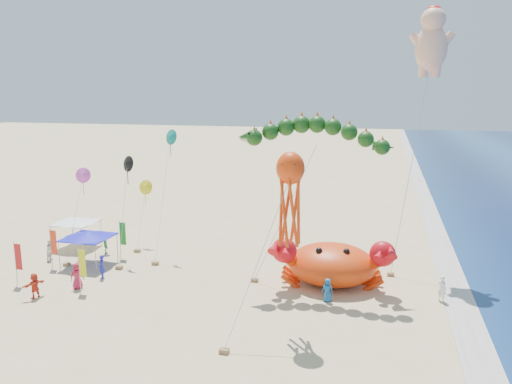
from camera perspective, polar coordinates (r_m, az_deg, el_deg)
ground at (r=35.14m, az=2.38°, el=-11.25°), size 320.00×320.00×0.00m
foam_strip at (r=34.87m, az=22.51°, el=-12.32°), size 320.00×320.00×0.00m
crab_inflatable at (r=36.02m, az=8.63°, el=-8.04°), size 8.39×5.93×3.68m
dragon_kite at (r=33.87m, az=6.69°, el=6.10°), size 10.36×3.14×11.58m
cherub_kite at (r=40.71m, az=19.44°, el=16.08°), size 3.49×4.93×19.72m
octopus_kite at (r=27.76m, az=3.87°, el=-0.05°), size 3.72×4.80×10.30m
canopy_blue at (r=41.64m, az=-18.65°, el=-4.66°), size 3.75×3.75×2.71m
canopy_white at (r=46.59m, az=-19.89°, el=-3.06°), size 3.53×3.53×2.71m
feather_flags at (r=39.83m, az=-20.45°, el=-6.14°), size 5.70×7.20×3.20m
beachgoers at (r=38.38m, az=-15.26°, el=-8.27°), size 30.80×11.03×1.86m
small_kites at (r=42.91m, az=-14.13°, el=1.81°), size 8.60×7.62×10.52m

